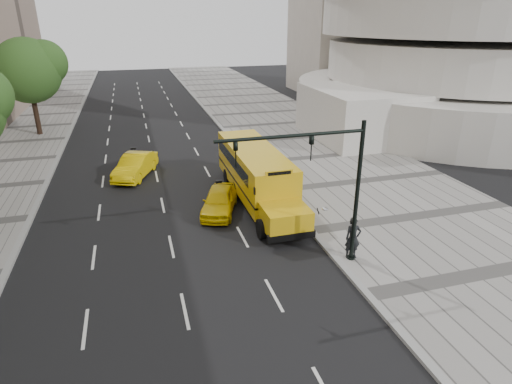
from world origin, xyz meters
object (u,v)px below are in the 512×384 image
object	(u,v)px
taxi_near	(219,200)
school_bus	(256,170)
taxi_far	(135,166)
traffic_signal	(328,179)
tree_c	(29,70)
pedestrian	(353,238)

from	to	relation	value
taxi_near	school_bus	bearing A→B (deg)	48.58
taxi_far	school_bus	bearing A→B (deg)	-17.80
traffic_signal	tree_c	bearing A→B (deg)	119.51
taxi_far	traffic_signal	xyz separation A→B (m)	(7.52, -13.93, 3.32)
traffic_signal	pedestrian	bearing A→B (deg)	3.88
school_bus	taxi_far	distance (m)	9.05
pedestrian	traffic_signal	world-z (taller)	traffic_signal
tree_c	traffic_signal	bearing A→B (deg)	-60.49
pedestrian	school_bus	bearing A→B (deg)	114.19
pedestrian	tree_c	bearing A→B (deg)	130.85
school_bus	taxi_near	size ratio (longest dim) A/B	2.78
school_bus	taxi_far	world-z (taller)	school_bus
school_bus	taxi_near	world-z (taller)	school_bus
pedestrian	taxi_near	bearing A→B (deg)	134.17
taxi_near	pedestrian	distance (m)	8.11
taxi_near	tree_c	bearing A→B (deg)	140.98
tree_c	pedestrian	size ratio (longest dim) A/B	4.44
school_bus	taxi_far	xyz separation A→B (m)	(-6.83, 5.86, -0.99)
school_bus	pedestrian	xyz separation A→B (m)	(2.17, -7.97, -0.65)
traffic_signal	taxi_far	bearing A→B (deg)	118.37
taxi_near	pedestrian	xyz separation A→B (m)	(4.67, -6.62, 0.41)
tree_c	pedestrian	distance (m)	32.65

